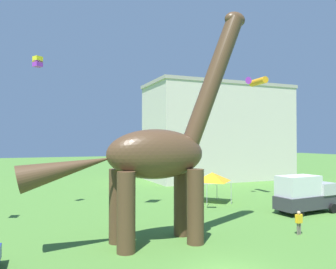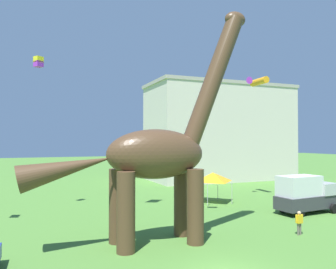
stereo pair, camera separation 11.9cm
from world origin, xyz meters
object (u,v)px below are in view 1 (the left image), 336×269
parked_box_truck (305,194)px  kite_high_left (140,135)px  dinosaur_sculpture (155,154)px  person_strolling_adult (299,220)px  kite_high_right (201,109)px  festival_canopy_tent (212,177)px  kite_far_left (256,81)px  kite_drifting (38,62)px

parked_box_truck → kite_high_left: kite_high_left is taller
dinosaur_sculpture → person_strolling_adult: size_ratio=9.52×
dinosaur_sculpture → kite_high_right: 8.37m
parked_box_truck → dinosaur_sculpture: bearing=-172.8°
festival_canopy_tent → kite_far_left: 11.32m
dinosaur_sculpture → kite_high_right: dinosaur_sculpture is taller
festival_canopy_tent → parked_box_truck: bearing=-55.9°
person_strolling_adult → kite_high_right: bearing=50.7°
kite_drifting → dinosaur_sculpture: bearing=-61.9°
kite_high_left → kite_high_right: kite_high_right is taller
festival_canopy_tent → kite_drifting: kite_drifting is taller
person_strolling_adult → kite_high_right: (-3.62, 6.88, 7.77)m
dinosaur_sculpture → parked_box_truck: (14.84, 3.20, -3.73)m
kite_high_right → person_strolling_adult: bearing=-62.3°
kite_high_left → kite_far_left: kite_far_left is taller
kite_high_left → kite_drifting: kite_drifting is taller
parked_box_truck → festival_canopy_tent: (-4.90, 7.25, 0.90)m
parked_box_truck → kite_far_left: kite_far_left is taller
dinosaur_sculpture → kite_high_right: size_ratio=13.64×
parked_box_truck → person_strolling_adult: (-5.44, -5.04, -0.70)m
parked_box_truck → person_strolling_adult: 7.45m
dinosaur_sculpture → kite_drifting: dinosaur_sculpture is taller
person_strolling_adult → kite_high_left: kite_high_left is taller
parked_box_truck → festival_canopy_tent: parked_box_truck is taller
parked_box_truck → kite_far_left: size_ratio=2.20×
person_strolling_adult → kite_high_left: (-6.89, 12.74, 5.78)m
dinosaur_sculpture → kite_far_left: dinosaur_sculpture is taller
parked_box_truck → kite_drifting: size_ratio=6.44×
kite_high_left → dinosaur_sculpture: bearing=-102.9°
parked_box_truck → festival_canopy_tent: size_ratio=1.83×
person_strolling_adult → kite_drifting: 24.29m
parked_box_truck → kite_drifting: bearing=152.4°
dinosaur_sculpture → parked_box_truck: bearing=29.7°
kite_high_right → kite_far_left: size_ratio=0.42×
kite_high_right → kite_far_left: kite_far_left is taller
parked_box_truck → kite_high_right: kite_high_right is taller
person_strolling_adult → kite_high_right: 10.99m
kite_high_right → dinosaur_sculpture: bearing=-138.9°
person_strolling_adult → kite_far_left: (5.91, 12.26, 11.57)m
parked_box_truck → kite_high_right: (-9.06, 1.84, 7.07)m
parked_box_truck → festival_canopy_tent: bearing=119.1°
kite_drifting → kite_far_left: bearing=-4.3°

